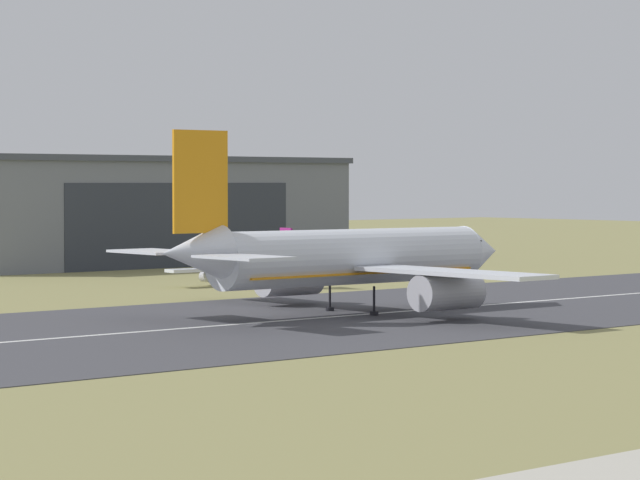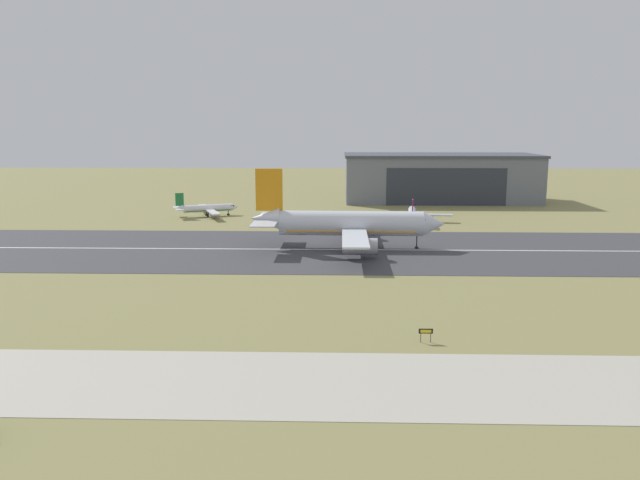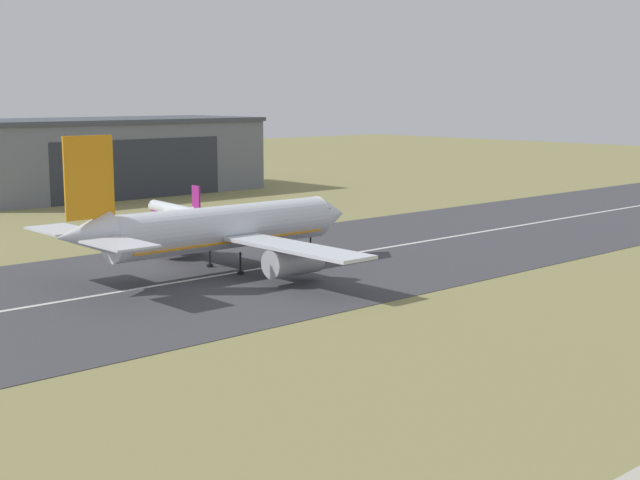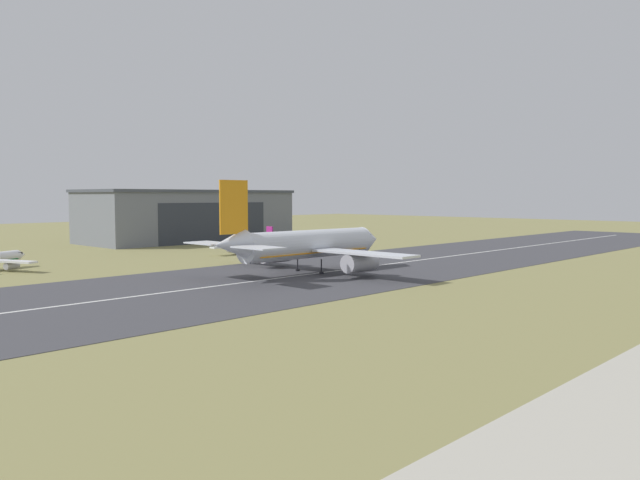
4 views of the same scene
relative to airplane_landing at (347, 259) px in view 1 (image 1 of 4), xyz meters
The scene contains 5 objects.
runway_strip 18.59m from the airplane_landing, behind, with size 401.22×47.44×0.06m, color #3D3D42.
runway_centreline 18.58m from the airplane_landing, behind, with size 361.10×0.70×0.01m, color silver.
hangar_building 96.72m from the airplane_landing, 69.32° to the left, with size 68.54×30.03×16.81m.
airplane_landing is the anchor object (origin of this frame).
airplane_parked_west 43.17m from the airplane_landing, 64.65° to the left, with size 22.70×19.81×7.35m.
Camera 1 is at (-80.30, -5.01, 12.95)m, focal length 85.00 mm.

